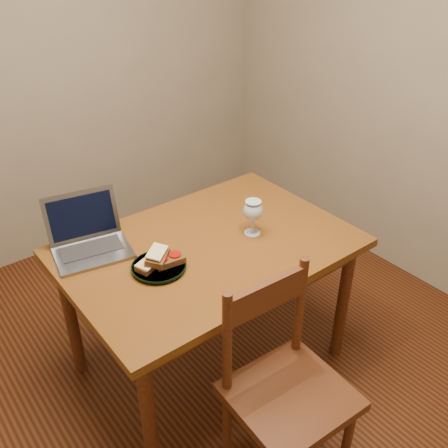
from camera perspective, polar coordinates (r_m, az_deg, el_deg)
floor at (r=2.69m, az=-2.52°, el=-17.23°), size 3.20×3.20×0.02m
back_wall at (r=3.30m, az=-20.50°, el=17.33°), size 3.20×0.02×2.60m
right_wall at (r=3.07m, az=23.01°, el=15.85°), size 0.02×3.20×2.60m
table at (r=2.33m, az=-1.76°, el=-4.08°), size 1.30×0.90×0.74m
chair at (r=2.00m, az=7.14°, el=-17.44°), size 0.46×0.44×0.47m
plate at (r=2.14m, az=-7.45°, el=-4.92°), size 0.23×0.23×0.02m
sandwich_cheese at (r=2.12m, az=-8.56°, el=-4.56°), size 0.13×0.10×0.03m
sandwich_tomato at (r=2.13m, az=-6.33°, el=-3.98°), size 0.14×0.09×0.04m
sandwich_top at (r=2.11m, az=-7.64°, el=-3.61°), size 0.15×0.14×0.04m
milk_glass at (r=2.31m, az=3.31°, el=0.75°), size 0.09×0.09×0.18m
laptop at (r=2.31m, az=-15.31°, el=-1.24°), size 0.38×0.35×0.24m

